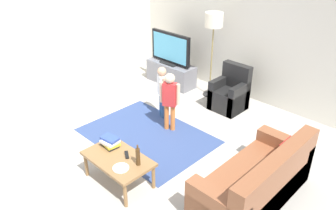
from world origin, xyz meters
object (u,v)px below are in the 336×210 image
couch (258,184)px  armchair (230,95)px  child_center (170,97)px  floor_lamp (214,25)px  plate (121,168)px  tv (170,49)px  child_near_tv (162,88)px  tv_stand (171,74)px  coffee_table (118,160)px  tv_remote (127,155)px  bottle (138,156)px  book_stack (110,142)px

couch → armchair: size_ratio=2.00×
couch → child_center: bearing=167.0°
floor_lamp → plate: bearing=-72.0°
tv → floor_lamp: floor_lamp is taller
child_near_tv → tv: bearing=128.3°
tv → tv_stand: bearing=90.0°
tv → floor_lamp: (1.02, 0.17, 0.70)m
coffee_table → tv_remote: 0.14m
floor_lamp → child_center: 1.89m
couch → tv_stand: bearing=150.7°
bottle → plate: bottle is taller
coffee_table → bottle: bearing=17.4°
bottle → plate: 0.27m
book_stack → tv: bearing=118.5°
armchair → plate: size_ratio=4.09×
tv_remote → tv: bearing=156.7°
tv → armchair: tv is taller
tv_stand → coffee_table: size_ratio=1.20×
tv → armchair: 1.77m
coffee_table → tv_remote: (0.05, 0.12, 0.06)m
coffee_table → tv_stand: bearing=121.9°
tv → armchair: size_ratio=1.22×
child_near_tv → coffee_table: (0.90, -1.75, -0.24)m
tv_stand → bottle: bottle is taller
coffee_table → tv_remote: size_ratio=5.88×
bottle → tv_remote: (-0.27, 0.02, -0.12)m
tv_stand → tv: 0.60m
child_center → plate: child_center is taller
floor_lamp → child_near_tv: 1.67m
bottle → child_center: bearing=119.2°
tv → couch: 4.01m
book_stack → bottle: size_ratio=0.91×
tv_stand → tv: bearing=-90.0°
tv_stand → bottle: (2.18, -2.89, 0.31)m
floor_lamp → child_near_tv: floor_lamp is taller
book_stack → tv_stand: bearing=118.4°
couch → book_stack: 2.14m
tv → book_stack: 3.28m
book_stack → floor_lamp: bearing=100.0°
bottle → tv: bearing=127.3°
tv_stand → child_near_tv: child_near_tv is taller
child_near_tv → plate: (1.12, -1.87, -0.18)m
child_center → tv: bearing=133.8°
child_center → tv_remote: size_ratio=6.41×
floor_lamp → bottle: (1.16, -3.04, -0.99)m
child_center → book_stack: bearing=-83.2°
floor_lamp → bottle: bearing=-69.1°
tv_stand → floor_lamp: bearing=8.4°
tv_stand → plate: tv_stand is taller
tv_stand → bottle: 3.63m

